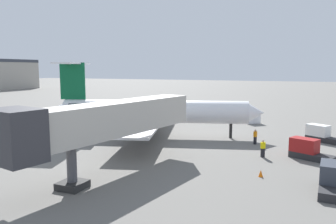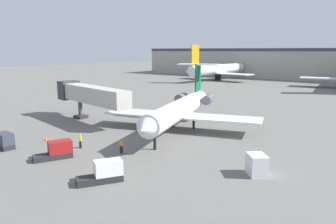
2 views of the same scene
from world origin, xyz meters
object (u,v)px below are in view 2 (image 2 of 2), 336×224
(regional_jet, at_px, (181,108))
(ground_crew_marshaller, at_px, (121,146))
(jet_bridge, at_px, (88,94))
(parked_airliner_west_end, at_px, (218,70))
(ground_crew_loader, at_px, (80,141))
(baggage_tug_spare, at_px, (3,141))
(traffic_cone_mid, at_px, (102,166))
(traffic_cone_near, at_px, (46,139))
(baggage_tug_lead, at_px, (57,151))
(baggage_tug_trailing, at_px, (104,173))
(cargo_container_uld, at_px, (257,165))

(regional_jet, bearing_deg, ground_crew_marshaller, -86.72)
(jet_bridge, relative_size, parked_airliner_west_end, 0.57)
(ground_crew_loader, relative_size, baggage_tug_spare, 0.42)
(ground_crew_loader, xyz_separation_m, traffic_cone_mid, (7.33, -3.26, -0.58))
(traffic_cone_near, bearing_deg, ground_crew_marshaller, 10.77)
(ground_crew_marshaller, relative_size, baggage_tug_lead, 0.40)
(parked_airliner_west_end, bearing_deg, baggage_tug_trailing, -67.56)
(regional_jet, distance_m, baggage_tug_spare, 23.32)
(baggage_tug_spare, xyz_separation_m, parked_airliner_west_end, (-21.34, 93.34, 3.32))
(regional_jet, distance_m, cargo_container_uld, 18.78)
(baggage_tug_spare, bearing_deg, cargo_container_uld, 19.54)
(regional_jet, relative_size, ground_crew_loader, 15.64)
(ground_crew_marshaller, relative_size, parked_airliner_west_end, 0.05)
(baggage_tug_spare, distance_m, parked_airliner_west_end, 95.80)
(jet_bridge, distance_m, cargo_container_uld, 31.96)
(baggage_tug_lead, xyz_separation_m, cargo_container_uld, (18.99, 8.16, 0.14))
(ground_crew_marshaller, relative_size, baggage_tug_trailing, 0.41)
(baggage_tug_trailing, relative_size, parked_airliner_west_end, 0.13)
(baggage_tug_spare, bearing_deg, baggage_tug_trailing, 0.72)
(baggage_tug_lead, xyz_separation_m, traffic_cone_near, (-7.10, 3.30, -0.56))
(baggage_tug_lead, bearing_deg, baggage_tug_trailing, -8.53)
(jet_bridge, xyz_separation_m, cargo_container_uld, (31.12, -6.45, -3.42))
(baggage_tug_trailing, height_order, parked_airliner_west_end, parked_airliner_west_end)
(baggage_tug_trailing, height_order, cargo_container_uld, cargo_container_uld)
(ground_crew_marshaller, bearing_deg, cargo_container_uld, 10.37)
(ground_crew_loader, distance_m, traffic_cone_mid, 8.05)
(baggage_tug_lead, relative_size, parked_airliner_west_end, 0.13)
(baggage_tug_spare, bearing_deg, parked_airliner_west_end, 102.88)
(cargo_container_uld, relative_size, traffic_cone_near, 4.75)
(ground_crew_marshaller, bearing_deg, traffic_cone_mid, -66.42)
(baggage_tug_lead, distance_m, baggage_tug_trailing, 8.90)
(ground_crew_loader, bearing_deg, traffic_cone_mid, -23.97)
(ground_crew_loader, distance_m, baggage_tug_trailing, 11.17)
(baggage_tug_trailing, bearing_deg, parked_airliner_west_end, 112.44)
(ground_crew_marshaller, bearing_deg, baggage_tug_lead, -127.64)
(traffic_cone_near, bearing_deg, jet_bridge, 114.00)
(ground_crew_marshaller, distance_m, traffic_cone_near, 11.51)
(baggage_tug_lead, xyz_separation_m, traffic_cone_mid, (6.28, 0.68, -0.56))
(ground_crew_loader, distance_m, cargo_container_uld, 20.48)
(regional_jet, relative_size, traffic_cone_near, 48.05)
(baggage_tug_trailing, distance_m, cargo_container_uld, 13.91)
(baggage_tug_trailing, height_order, traffic_cone_mid, baggage_tug_trailing)
(ground_crew_loader, bearing_deg, baggage_tug_spare, -143.02)
(jet_bridge, relative_size, cargo_container_uld, 7.13)
(baggage_tug_spare, bearing_deg, ground_crew_loader, 36.98)
(jet_bridge, height_order, baggage_tug_lead, jet_bridge)
(ground_crew_marshaller, xyz_separation_m, traffic_cone_near, (-11.30, -2.15, -0.58))
(ground_crew_loader, relative_size, traffic_cone_near, 3.07)
(traffic_cone_mid, bearing_deg, baggage_tug_lead, -173.86)
(baggage_tug_spare, bearing_deg, traffic_cone_near, 75.83)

